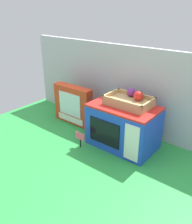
{
  "coord_description": "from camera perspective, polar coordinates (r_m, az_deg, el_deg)",
  "views": [
    {
      "loc": [
        0.83,
        -1.12,
        0.82
      ],
      "look_at": [
        -0.08,
        0.01,
        0.15
      ],
      "focal_mm": 38.65,
      "sensor_mm": 36.0,
      "label": 1
    }
  ],
  "objects": [
    {
      "name": "ground_plane",
      "position": [
        1.61,
        1.99,
        -5.82
      ],
      "size": [
        1.7,
        1.7,
        0.0
      ],
      "primitive_type": "plane",
      "color": "green",
      "rests_on": "ground"
    },
    {
      "name": "display_back_panel",
      "position": [
        1.65,
        6.4,
        5.64
      ],
      "size": [
        1.61,
        0.03,
        0.57
      ],
      "primitive_type": "cube",
      "color": "#B7BABF",
      "rests_on": "ground"
    },
    {
      "name": "toy_microwave",
      "position": [
        1.47,
        6.46,
        -3.32
      ],
      "size": [
        0.4,
        0.26,
        0.27
      ],
      "color": "blue",
      "rests_on": "ground"
    },
    {
      "name": "food_groups_crate",
      "position": [
        1.42,
        8.15,
        2.76
      ],
      "size": [
        0.27,
        0.18,
        0.09
      ],
      "color": "tan",
      "rests_on": "toy_microwave"
    },
    {
      "name": "cookie_set_box",
      "position": [
        1.75,
        -5.46,
        1.7
      ],
      "size": [
        0.32,
        0.07,
        0.28
      ],
      "color": "red",
      "rests_on": "ground"
    },
    {
      "name": "price_sign",
      "position": [
        1.47,
        -3.78,
        -6.09
      ],
      "size": [
        0.07,
        0.01,
        0.1
      ],
      "color": "black",
      "rests_on": "ground"
    }
  ]
}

